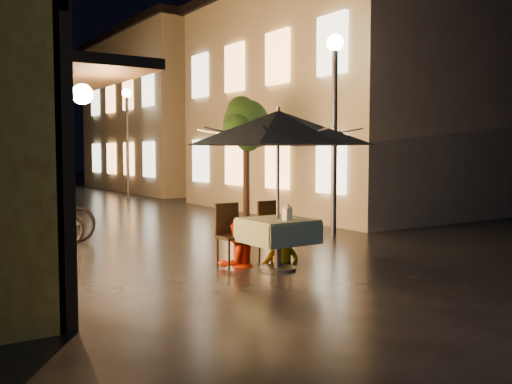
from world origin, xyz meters
TOP-DOWN VIEW (x-y plane):
  - ground at (0.00, 0.00)m, footprint 90.00×90.00m
  - east_building_near at (7.49, 6.50)m, footprint 7.30×9.30m
  - east_building_far at (7.49, 18.00)m, footprint 7.30×10.30m
  - street_tree at (2.41, 4.51)m, footprint 1.43×1.20m
  - streetlamp_near at (3.00, 2.00)m, footprint 0.36×0.36m
  - streetlamp_far at (3.00, 14.00)m, footprint 0.36×0.36m
  - cafe_table at (0.03, -0.13)m, footprint 0.99×0.99m
  - patio_umbrella at (0.03, -0.13)m, footprint 2.87×2.87m
  - cafe_chair_left at (-0.37, 0.61)m, footprint 0.42×0.42m
  - cafe_chair_right at (0.43, 0.61)m, footprint 0.42×0.42m
  - table_lantern at (0.03, -0.37)m, footprint 0.16×0.16m
  - person_orange at (-0.34, 0.46)m, footprint 0.72×0.58m
  - person_yellow at (0.44, 0.41)m, footprint 0.91×0.53m
  - bicycle_0 at (-2.66, 3.56)m, footprint 1.96×1.05m
  - bicycle_1 at (-2.31, 4.09)m, footprint 1.88×0.71m
  - bicycle_2 at (-2.61, 5.14)m, footprint 1.77×0.64m
  - bicycle_4 at (-2.69, 6.88)m, footprint 1.95×1.31m

SIDE VIEW (x-z plane):
  - ground at x=0.00m, z-range 0.00..0.00m
  - bicycle_2 at x=-2.61m, z-range 0.00..0.92m
  - bicycle_4 at x=-2.69m, z-range 0.00..0.97m
  - bicycle_0 at x=-2.66m, z-range 0.00..0.98m
  - cafe_chair_left at x=-0.37m, z-range 0.05..1.03m
  - cafe_chair_right at x=0.43m, z-range 0.05..1.03m
  - bicycle_1 at x=-2.31m, z-range 0.00..1.10m
  - cafe_table at x=0.03m, z-range 0.20..0.98m
  - person_orange at x=-0.34m, z-range 0.00..1.38m
  - person_yellow at x=0.44m, z-range 0.00..1.40m
  - table_lantern at x=0.03m, z-range 0.79..1.04m
  - patio_umbrella at x=0.03m, z-range 0.92..3.38m
  - street_tree at x=2.41m, z-range 0.85..4.00m
  - streetlamp_near at x=3.00m, z-range 0.80..5.03m
  - streetlamp_far at x=3.00m, z-range 0.80..5.03m
  - east_building_near at x=7.49m, z-range 0.01..6.81m
  - east_building_far at x=7.49m, z-range 0.01..7.31m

